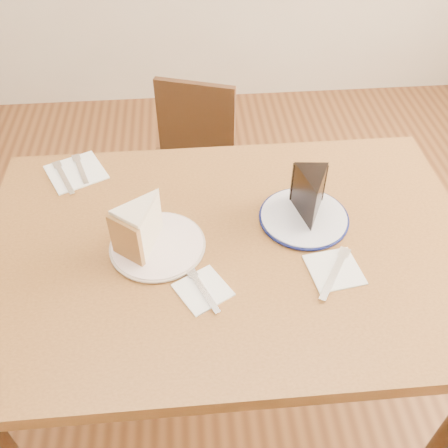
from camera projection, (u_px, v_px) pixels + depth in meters
ground at (228, 392)px, 1.73m from camera, size 4.00×4.00×0.00m
table at (229, 270)px, 1.27m from camera, size 1.20×0.80×0.75m
chair_far at (190, 172)px, 1.95m from camera, size 0.46×0.46×0.73m
plate_cream at (158, 246)px, 1.19m from camera, size 0.22×0.22×0.01m
plate_navy at (304, 218)px, 1.26m from camera, size 0.22×0.22×0.01m
carrot_cake at (145, 224)px, 1.16m from camera, size 0.14×0.15×0.11m
chocolate_cake at (311, 199)px, 1.22m from camera, size 0.09×0.12×0.11m
napkin_cream at (203, 290)px, 1.10m from camera, size 0.14×0.14×0.00m
napkin_navy at (334, 270)px, 1.14m from camera, size 0.13×0.13×0.00m
napkin_spare at (76, 172)px, 1.40m from camera, size 0.19×0.19×0.00m
fork_cream at (203, 290)px, 1.09m from camera, size 0.07×0.13×0.00m
knife_navy at (334, 274)px, 1.13m from camera, size 0.10×0.15×0.00m
fork_spare at (81, 169)px, 1.40m from camera, size 0.06×0.14×0.00m
knife_spare at (64, 178)px, 1.37m from camera, size 0.08×0.15×0.00m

